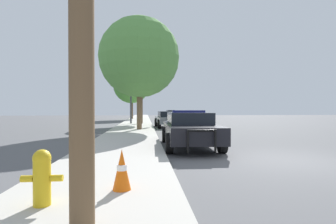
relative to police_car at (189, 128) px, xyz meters
name	(u,v)px	position (x,y,z in m)	size (l,w,h in m)	color
ground_plane	(289,160)	(2.47, -3.01, -0.75)	(110.00, 110.00, 0.00)	#565659
sidewalk_left	(114,161)	(-2.63, -3.01, -0.68)	(3.00, 110.00, 0.13)	#BCB7AD
police_car	(189,128)	(0.00, 0.00, 0.00)	(2.16, 5.08, 1.46)	black
fire_hydrant	(42,176)	(-3.25, -6.46, -0.19)	(0.58, 0.25, 0.81)	gold
traffic_light	(147,84)	(-1.54, 14.85, 3.13)	(4.03, 0.35, 5.29)	#424247
car_background_distant	(171,113)	(3.40, 42.49, -0.06)	(2.16, 4.26, 1.29)	slate
car_background_midblock	(168,119)	(0.08, 11.11, -0.03)	(2.03, 4.30, 1.32)	slate
tree_sidewalk_near	(139,57)	(-2.16, 7.64, 4.29)	(5.48, 5.48, 7.66)	brown
tree_sidewalk_far	(131,85)	(-3.70, 27.32, 4.15)	(5.17, 5.17, 7.37)	brown
tree_sidewalk_mid	(141,75)	(-2.14, 14.82, 4.07)	(3.74, 3.74, 6.57)	brown
traffic_cone	(122,169)	(-2.17, -5.82, -0.27)	(0.32, 0.32, 0.70)	orange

